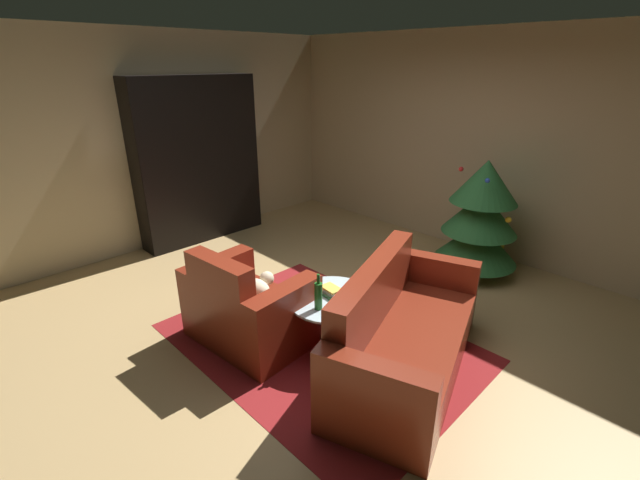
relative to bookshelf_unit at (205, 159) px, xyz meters
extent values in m
plane|color=tan|center=(2.81, -0.45, -1.10)|extent=(7.28, 7.28, 0.00)
cube|color=tan|center=(2.81, 2.24, 0.25)|extent=(6.19, 0.06, 2.72)
cube|color=tan|center=(-0.25, -0.45, 0.25)|extent=(0.06, 5.44, 2.72)
cube|color=maroon|center=(2.94, -0.72, -1.10)|extent=(2.64, 1.92, 0.01)
cube|color=black|center=(0.14, -0.10, -0.01)|extent=(0.03, 1.71, 2.18)
cube|color=black|center=(-0.02, 0.75, -0.01)|extent=(0.36, 0.02, 2.18)
cube|color=black|center=(-0.02, -0.94, -0.01)|extent=(0.36, 0.03, 2.18)
cube|color=black|center=(-0.02, -0.10, -1.09)|extent=(0.33, 1.66, 0.03)
cube|color=black|center=(-0.02, -0.10, -0.73)|extent=(0.33, 1.66, 0.03)
cube|color=black|center=(-0.02, -0.10, -0.37)|extent=(0.33, 1.66, 0.02)
cube|color=black|center=(-0.02, -0.10, -0.01)|extent=(0.33, 1.66, 0.02)
cube|color=black|center=(-0.02, -0.10, 0.35)|extent=(0.33, 1.66, 0.02)
cube|color=black|center=(-0.02, -0.10, 0.71)|extent=(0.33, 1.66, 0.02)
cube|color=black|center=(-0.02, -0.10, 1.06)|extent=(0.33, 1.66, 0.03)
cube|color=black|center=(-0.16, -0.10, -0.07)|extent=(0.05, 0.92, 0.57)
cube|color=black|center=(-0.13, -0.10, -0.07)|extent=(0.03, 0.95, 0.60)
cube|color=#994298|center=(-0.09, 0.70, -0.98)|extent=(0.20, 0.03, 0.20)
cube|color=teal|center=(-0.10, 0.66, -0.96)|extent=(0.19, 0.04, 0.24)
cube|color=orange|center=(-0.08, 0.62, -0.94)|extent=(0.23, 0.03, 0.28)
cube|color=gold|center=(-0.11, 0.58, -0.94)|extent=(0.16, 0.04, 0.28)
cube|color=orange|center=(-0.09, 0.55, -0.96)|extent=(0.20, 0.03, 0.23)
cube|color=gold|center=(-0.09, 0.68, -0.58)|extent=(0.20, 0.04, 0.27)
cube|color=#523520|center=(-0.07, 0.63, -0.60)|extent=(0.24, 0.04, 0.25)
cube|color=red|center=(-0.09, 0.58, -0.62)|extent=(0.20, 0.03, 0.19)
cube|color=teal|center=(-0.10, 0.53, -0.58)|extent=(0.18, 0.05, 0.27)
cube|color=navy|center=(-0.11, 0.48, -0.58)|extent=(0.17, 0.03, 0.27)
cube|color=gold|center=(-0.06, 0.44, -0.62)|extent=(0.26, 0.04, 0.19)
cube|color=#A8A394|center=(-0.10, 0.69, 0.45)|extent=(0.19, 0.04, 0.19)
cube|color=navy|center=(-0.10, 0.64, 0.45)|extent=(0.19, 0.05, 0.19)
cube|color=gold|center=(-0.06, 0.59, 0.46)|extent=(0.27, 0.04, 0.21)
cube|color=navy|center=(-0.10, 0.55, 0.48)|extent=(0.18, 0.03, 0.24)
cube|color=#133B99|center=(-0.07, 0.51, 0.50)|extent=(0.24, 0.05, 0.29)
cube|color=#28529A|center=(-0.10, 0.45, 0.50)|extent=(0.18, 0.04, 0.28)
cube|color=#A6A688|center=(-0.06, 0.42, 0.51)|extent=(0.26, 0.04, 0.29)
cube|color=#B03126|center=(-0.09, 0.67, 0.84)|extent=(0.20, 0.03, 0.24)
cube|color=#AE9F92|center=(-0.08, 0.62, 0.82)|extent=(0.22, 0.03, 0.20)
cube|color=#1B6E95|center=(-0.09, 0.59, 0.83)|extent=(0.20, 0.03, 0.22)
cube|color=tan|center=(-0.11, 0.55, 0.81)|extent=(0.17, 0.03, 0.18)
cube|color=navy|center=(-0.11, 0.51, 0.82)|extent=(0.16, 0.04, 0.20)
cube|color=orange|center=(-0.07, 0.46, 0.86)|extent=(0.24, 0.05, 0.28)
cube|color=#116695|center=(-0.06, 0.40, 0.86)|extent=(0.26, 0.04, 0.29)
cube|color=gold|center=(-0.10, 0.35, 0.86)|extent=(0.20, 0.05, 0.28)
cube|color=maroon|center=(2.45, -1.10, -0.91)|extent=(0.75, 0.80, 0.39)
cube|color=maroon|center=(2.48, -1.39, -0.46)|extent=(0.70, 0.22, 0.50)
cube|color=maroon|center=(2.89, -1.07, -0.77)|extent=(0.24, 0.76, 0.67)
cube|color=maroon|center=(2.02, -1.14, -0.77)|extent=(0.24, 0.76, 0.67)
ellipsoid|color=beige|center=(2.46, -1.03, -0.63)|extent=(0.29, 0.20, 0.18)
sphere|color=beige|center=(2.45, -0.90, -0.57)|extent=(0.13, 0.13, 0.13)
cube|color=maroon|center=(3.70, -0.48, -0.90)|extent=(1.25, 1.71, 0.40)
cube|color=maroon|center=(3.41, -0.58, -0.46)|extent=(0.67, 1.51, 0.50)
cube|color=maroon|center=(3.97, -1.28, -0.77)|extent=(0.79, 0.40, 0.67)
cube|color=maroon|center=(3.42, 0.32, -0.77)|extent=(0.79, 0.40, 0.67)
cylinder|color=black|center=(3.24, -0.66, -0.88)|extent=(0.04, 0.04, 0.45)
cylinder|color=black|center=(2.90, -0.47, -0.88)|extent=(0.04, 0.04, 0.45)
cylinder|color=black|center=(2.90, -0.82, -0.88)|extent=(0.04, 0.04, 0.45)
cylinder|color=silver|center=(3.02, -0.65, -0.64)|extent=(0.79, 0.79, 0.02)
cube|color=#3F7C48|center=(2.99, -0.62, -0.62)|extent=(0.17, 0.17, 0.02)
cube|color=gray|center=(2.99, -0.61, -0.60)|extent=(0.15, 0.15, 0.03)
cube|color=gold|center=(2.97, -0.61, -0.58)|extent=(0.19, 0.13, 0.02)
cylinder|color=#1E581E|center=(3.07, -0.86, -0.52)|extent=(0.06, 0.06, 0.23)
cylinder|color=#1E581E|center=(3.07, -0.86, -0.36)|extent=(0.03, 0.03, 0.08)
cylinder|color=brown|center=(3.23, 1.56, -1.02)|extent=(0.08, 0.08, 0.16)
cone|color=#2A6A33|center=(3.23, 1.56, -0.71)|extent=(0.93, 0.93, 0.48)
cone|color=#2A6A33|center=(3.23, 1.56, -0.35)|extent=(0.83, 0.83, 0.48)
cone|color=#2A6A33|center=(3.23, 1.56, 0.01)|extent=(0.74, 0.74, 0.48)
sphere|color=yellow|center=(3.39, 1.91, -0.83)|extent=(0.07, 0.07, 0.07)
sphere|color=blue|center=(3.36, 1.30, 0.09)|extent=(0.05, 0.05, 0.05)
sphere|color=yellow|center=(3.56, 1.51, -0.34)|extent=(0.07, 0.07, 0.07)
sphere|color=yellow|center=(3.12, 1.88, -0.47)|extent=(0.07, 0.07, 0.07)
sphere|color=red|center=(2.94, 1.54, 0.10)|extent=(0.05, 0.05, 0.05)
camera|label=1|loc=(5.22, -2.96, 1.23)|focal=24.08mm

